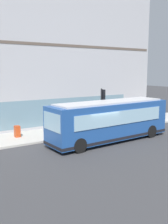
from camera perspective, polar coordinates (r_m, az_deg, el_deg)
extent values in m
plane|color=#38383A|center=(19.46, 2.78, -7.04)|extent=(120.00, 120.00, 0.00)
cube|color=#B2ADA3|center=(23.13, -3.81, -4.26)|extent=(3.83, 40.00, 0.15)
cube|color=#A8A8AD|center=(28.63, -10.73, 11.93)|extent=(9.65, 23.43, 13.83)
cube|color=brown|center=(24.44, -6.45, 14.19)|extent=(0.36, 22.97, 0.24)
cube|color=slate|center=(24.54, -6.10, 0.10)|extent=(0.12, 16.40, 2.40)
cube|color=#1E478C|center=(20.22, 5.63, -1.80)|extent=(2.89, 10.09, 2.70)
cube|color=silver|center=(20.01, 5.69, 2.17)|extent=(2.48, 9.08, 0.12)
cube|color=#8CB2C6|center=(17.33, -6.89, -2.12)|extent=(2.20, 0.17, 1.20)
cube|color=#8CB2C6|center=(21.11, 3.39, -0.21)|extent=(0.38, 8.20, 1.00)
cube|color=#8CB2C6|center=(19.23, 8.13, -1.20)|extent=(0.38, 8.20, 1.00)
cube|color=black|center=(20.47, 5.58, -5.02)|extent=(2.93, 10.13, 0.20)
cylinder|color=black|center=(19.32, -4.83, -5.65)|extent=(0.34, 1.01, 1.00)
cylinder|color=black|center=(17.44, -0.95, -7.23)|extent=(0.34, 1.01, 1.00)
cylinder|color=black|center=(23.55, 10.01, -3.08)|extent=(0.34, 1.01, 1.00)
cylinder|color=black|center=(22.04, 14.27, -4.06)|extent=(0.34, 1.01, 1.00)
cylinder|color=black|center=(23.23, 3.76, 0.58)|extent=(0.14, 0.14, 3.66)
cube|color=black|center=(23.19, 4.17, 3.74)|extent=(0.32, 0.24, 0.90)
sphere|color=red|center=(23.24, 4.43, 4.44)|extent=(0.20, 0.20, 0.20)
sphere|color=yellow|center=(23.27, 4.43, 3.76)|extent=(0.20, 0.20, 0.20)
sphere|color=green|center=(23.29, 4.42, 3.07)|extent=(0.20, 0.20, 0.20)
cylinder|color=red|center=(24.50, -4.34, -2.68)|extent=(0.24, 0.24, 0.55)
sphere|color=red|center=(24.43, -4.35, -1.87)|extent=(0.22, 0.22, 0.22)
cylinder|color=red|center=(24.57, -3.99, -2.52)|extent=(0.10, 0.12, 0.10)
cylinder|color=red|center=(24.63, -4.53, -2.50)|extent=(0.12, 0.10, 0.10)
cylinder|color=#8C3F8C|center=(26.72, 10.69, -1.61)|extent=(0.14, 0.14, 0.76)
cylinder|color=#8C3F8C|center=(26.89, 10.79, -1.54)|extent=(0.14, 0.14, 0.76)
cylinder|color=#3F8C4C|center=(26.69, 10.78, -0.15)|extent=(0.32, 0.32, 0.60)
sphere|color=brown|center=(26.63, 10.81, 0.71)|extent=(0.20, 0.20, 0.20)
cylinder|color=#99994C|center=(26.27, 3.42, -1.55)|extent=(0.14, 0.14, 0.84)
cylinder|color=#99994C|center=(26.23, 3.80, -1.57)|extent=(0.14, 0.14, 0.84)
cylinder|color=#3359A5|center=(26.13, 3.62, 0.07)|extent=(0.32, 0.32, 0.67)
sphere|color=#9E704C|center=(26.06, 3.63, 1.04)|extent=(0.23, 0.23, 0.23)
cylinder|color=#3359A5|center=(28.27, 10.98, -0.98)|extent=(0.14, 0.14, 0.81)
cylinder|color=#3359A5|center=(28.40, 11.23, -0.95)|extent=(0.14, 0.14, 0.81)
cylinder|color=#B23338|center=(28.22, 11.15, 0.48)|extent=(0.32, 0.32, 0.64)
sphere|color=brown|center=(28.16, 11.18, 1.35)|extent=(0.22, 0.22, 0.22)
cube|color=#BF3F19|center=(21.56, -14.22, -4.07)|extent=(0.44, 0.40, 0.90)
cube|color=#8CB2C6|center=(21.59, -13.71, -3.55)|extent=(0.35, 0.03, 0.30)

